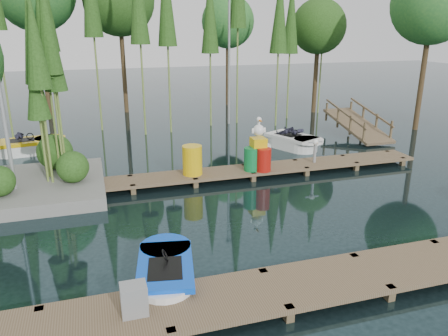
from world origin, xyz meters
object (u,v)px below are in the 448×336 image
object	(u,v)px
boat_blue	(166,274)
boat_yellow_far	(29,146)
drum_cluster	(259,154)
utility_cabinet	(134,299)
yellow_barrel	(192,160)

from	to	relation	value
boat_blue	boat_yellow_far	distance (m)	11.93
boat_blue	drum_cluster	size ratio (longest dim) A/B	1.41
boat_yellow_far	utility_cabinet	xyz separation A→B (m)	(3.05, -12.49, 0.28)
boat_yellow_far	yellow_barrel	size ratio (longest dim) A/B	2.94
boat_yellow_far	utility_cabinet	world-z (taller)	boat_yellow_far
boat_blue	utility_cabinet	size ratio (longest dim) A/B	4.70
utility_cabinet	yellow_barrel	world-z (taller)	yellow_barrel
boat_blue	yellow_barrel	distance (m)	6.16
boat_blue	drum_cluster	bearing A→B (deg)	63.15
yellow_barrel	drum_cluster	bearing A→B (deg)	-3.64
boat_yellow_far	utility_cabinet	distance (m)	12.86
boat_blue	yellow_barrel	world-z (taller)	yellow_barrel
utility_cabinet	drum_cluster	xyz separation A→B (m)	(5.02, 6.85, 0.27)
boat_yellow_far	yellow_barrel	world-z (taller)	boat_yellow_far
boat_blue	utility_cabinet	world-z (taller)	utility_cabinet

